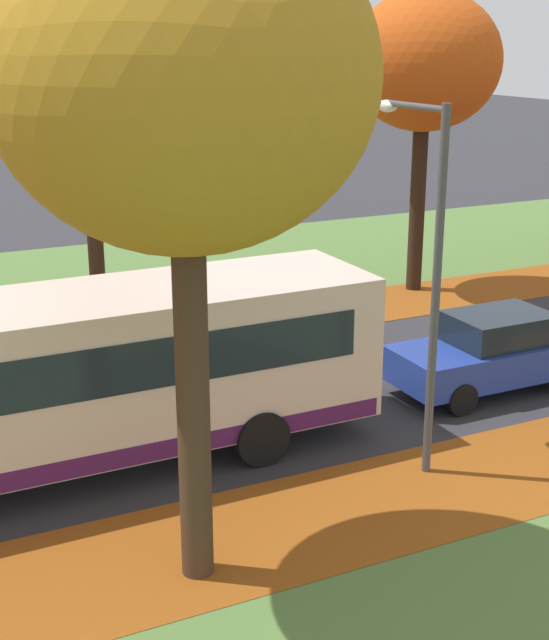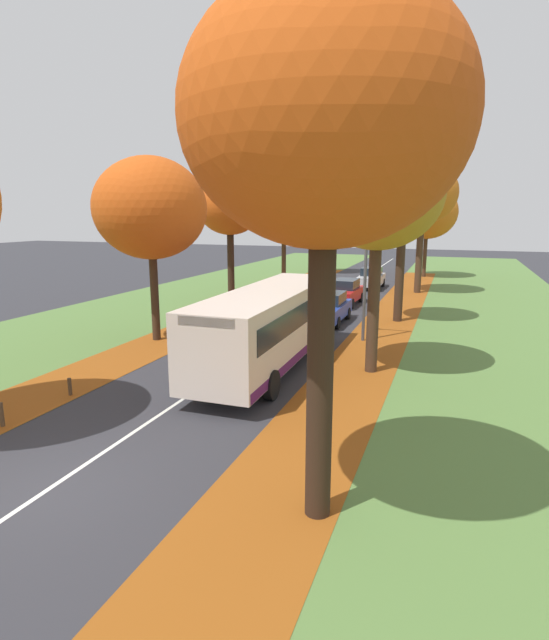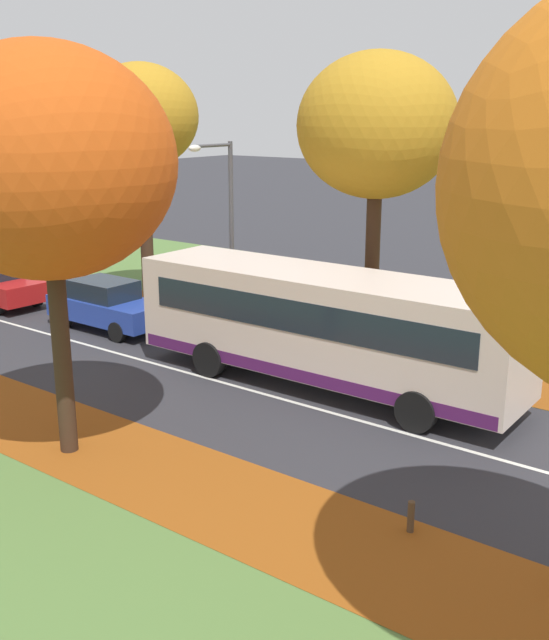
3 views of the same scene
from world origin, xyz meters
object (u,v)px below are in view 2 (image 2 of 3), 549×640
tree_left_far (284,213)px  car_red_following (345,292)px  tree_right_mid (404,196)px  tree_left_mid (230,205)px  tree_right_distant (428,212)px  bollard_second (2,415)px  car_blue_lead (329,308)px  car_silver_third_in_line (371,278)px  bollard_third (70,387)px  tree_left_distant (319,205)px  tree_left_near (150,209)px  tree_right_near (378,192)px  streetlamp_right (358,259)px  bus (270,323)px  tree_right_far (423,193)px  tree_right_nearest (325,119)px

tree_left_far → car_red_following: tree_left_far is taller
tree_right_mid → tree_left_mid: bearing=173.4°
tree_left_mid → tree_right_distant: bearing=62.0°
tree_left_mid → bollard_second: bearing=-84.3°
car_blue_lead → car_silver_third_in_line: bearing=89.7°
tree_right_distant → tree_left_mid: bearing=-118.0°
bollard_third → car_silver_third_in_line: car_silver_third_in_line is taller
tree_left_distant → tree_right_mid: bearing=-63.9°
tree_left_near → tree_right_mid: size_ratio=0.96×
tree_left_mid → tree_left_distant: tree_left_distant is taller
tree_right_near → car_silver_third_in_line: (-3.47, 21.40, -5.64)m
streetlamp_right → car_blue_lead: size_ratio=1.43×
tree_right_mid → bollard_third: tree_right_mid is taller
tree_right_distant → bollard_second: 40.20m
tree_right_distant → streetlamp_right: 26.13m
tree_left_distant → tree_left_far: bearing=-89.7°
bus → tree_right_mid: bearing=70.5°
tree_right_far → bollard_second: tree_right_far is taller
tree_left_distant → bus: tree_left_distant is taller
tree_right_near → tree_right_distant: tree_right_near is taller
tree_right_near → car_blue_lead: size_ratio=2.03×
tree_left_mid → car_silver_third_in_line: bearing=56.5°
tree_left_distant → streetlamp_right: size_ratio=1.44×
tree_left_near → tree_left_far: tree_left_near is taller
streetlamp_right → car_silver_third_in_line: 17.29m
tree_right_near → car_blue_lead: tree_right_near is taller
tree_left_far → car_silver_third_in_line: bearing=18.6°
tree_left_mid → car_blue_lead: 9.35m
bus → tree_left_near: bearing=161.3°
car_silver_third_in_line → tree_left_near: bearing=-108.4°
tree_right_distant → streetlamp_right: bearing=-93.1°
bus → tree_right_nearest: bearing=-64.1°
tree_left_near → tree_right_distant: size_ratio=0.99×
tree_right_mid → bollard_second: bearing=-115.8°
bollard_third → tree_left_distant: bearing=92.2°
bollard_second → tree_right_nearest: bearing=-6.1°
tree_right_nearest → tree_right_distant: 39.87m
tree_left_near → bus: 8.00m
tree_left_near → car_blue_lead: tree_left_near is taller
tree_right_mid → bollard_second: size_ratio=12.44×
bus → car_red_following: bus is taller
tree_right_far → tree_right_distant: (-0.18, 10.24, -1.28)m
streetlamp_right → car_blue_lead: (-2.10, 3.29, -2.92)m
bus → tree_left_distant: bearing=101.7°
tree_left_mid → tree_right_near: size_ratio=0.95×
tree_right_mid → car_red_following: size_ratio=2.01×
tree_left_far → car_silver_third_in_line: (6.52, 2.19, -5.00)m
tree_right_far → bus: bearing=-100.4°
car_blue_lead → bollard_third: bearing=-110.8°
tree_left_far → streetlamp_right: bearing=-59.8°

